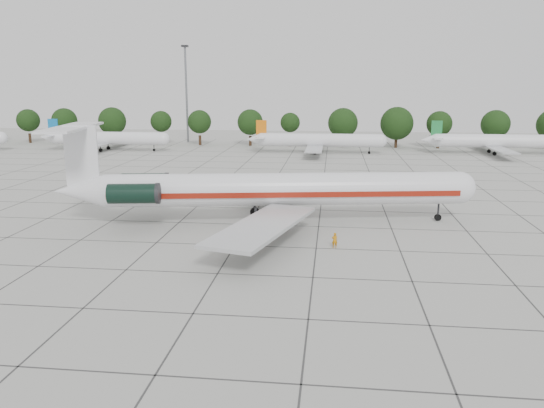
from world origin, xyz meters
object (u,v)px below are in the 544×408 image
Objects in this scene: main_airliner at (261,189)px; ground_crew at (335,240)px; bg_airliner_c at (319,140)px; bg_airliner_d at (496,141)px; bg_airliner_b at (107,138)px; floodlight_mast at (186,89)px.

main_airliner is 12.38m from ground_crew.
main_airliner is 30.86× the size of ground_crew.
main_airliner is at bearing -94.28° from bg_airliner_c.
bg_airliner_d is (44.46, 66.02, -1.04)m from main_airliner.
main_airliner is 63.38m from bg_airliner_c.
main_airliner is at bearing -53.65° from ground_crew.
bg_airliner_d is (89.75, 3.85, 0.00)m from bg_airliner_b.
bg_airliner_d is (39.73, 2.83, 0.00)m from bg_airliner_c.
main_airliner is 1.68× the size of bg_airliner_b.
bg_airliner_c is at bearing -175.93° from bg_airliner_d.
floodlight_mast is at bearing 151.17° from bg_airliner_c.
bg_airliner_b reaches higher than ground_crew.
ground_crew is 88.81m from bg_airliner_b.
bg_airliner_c is 1.11× the size of floodlight_mast.
bg_airliner_d is at bearing -123.58° from ground_crew.
floodlight_mast reaches higher than bg_airliner_b.
bg_airliner_c is at bearing -94.87° from ground_crew.
bg_airliner_c is at bearing 1.17° from bg_airliner_b.
bg_airliner_b and bg_airliner_d have the same top height.
ground_crew is at bearing -115.84° from bg_airliner_d.
main_airliner reaches higher than bg_airliner_b.
main_airliner is 79.60m from bg_airliner_d.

